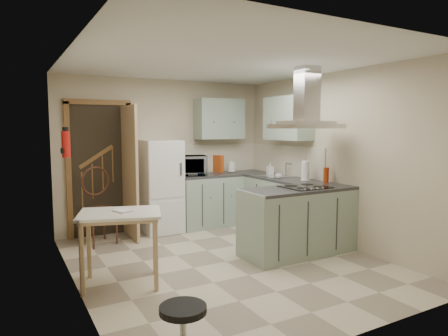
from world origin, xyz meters
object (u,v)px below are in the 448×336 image
extractor_hood (306,126)px  microwave (188,165)px  drop_leaf_table (121,248)px  bentwood_chair (99,210)px  peninsula (299,221)px  fridge (161,186)px  stool (183,336)px

extractor_hood → microwave: size_ratio=1.51×
drop_leaf_table → microwave: (1.66, 1.90, 0.67)m
drop_leaf_table → bentwood_chair: size_ratio=0.83×
drop_leaf_table → microwave: microwave is taller
peninsula → bentwood_chair: bearing=142.2°
fridge → bentwood_chair: size_ratio=1.46×
fridge → peninsula: bearing=-58.3°
drop_leaf_table → extractor_hood: bearing=15.6°
peninsula → microwave: bearing=109.8°
fridge → drop_leaf_table: fridge is taller
drop_leaf_table → stool: 1.73m
peninsula → extractor_hood: bearing=0.0°
fridge → stool: fridge is taller
fridge → bentwood_chair: (-1.04, -0.22, -0.24)m
bentwood_chair → stool: size_ratio=2.25×
stool → microwave: size_ratio=0.76×
peninsula → extractor_hood: extractor_hood is taller
fridge → microwave: bearing=3.3°
microwave → drop_leaf_table: bearing=-114.4°
peninsula → stool: size_ratio=3.40×
bentwood_chair → microwave: microwave is taller
peninsula → drop_leaf_table: size_ratio=1.82×
microwave → bentwood_chair: bearing=-154.2°
microwave → fridge: bearing=-160.1°
extractor_hood → bentwood_chair: extractor_hood is taller
peninsula → extractor_hood: size_ratio=1.72×
fridge → bentwood_chair: 1.09m
peninsula → microwave: (-0.72, 2.01, 0.62)m
fridge → bentwood_chair: bearing=-168.1°
peninsula → stool: bearing=-145.9°
drop_leaf_table → peninsula: bearing=15.5°
extractor_hood → bentwood_chair: bearing=143.4°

